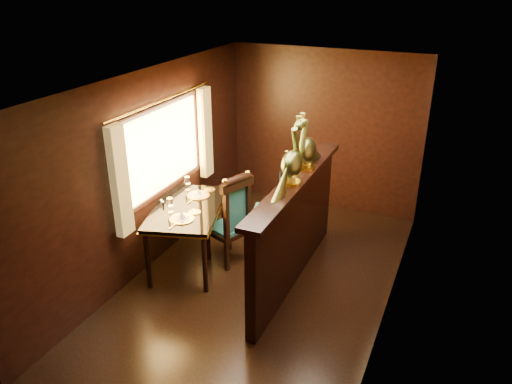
% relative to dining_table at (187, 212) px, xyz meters
% --- Properties ---
extents(ground, '(5.00, 5.00, 0.00)m').
position_rel_dining_table_xyz_m(ground, '(1.06, -0.11, -0.74)').
color(ground, black).
rests_on(ground, ground).
extents(room_shell, '(3.04, 5.04, 2.52)m').
position_rel_dining_table_xyz_m(room_shell, '(0.97, -0.09, 0.84)').
color(room_shell, black).
rests_on(room_shell, ground).
extents(partition, '(0.26, 2.70, 1.36)m').
position_rel_dining_table_xyz_m(partition, '(1.38, 0.19, -0.03)').
color(partition, black).
rests_on(partition, ground).
extents(dining_table, '(1.20, 1.56, 1.01)m').
position_rel_dining_table_xyz_m(dining_table, '(0.00, 0.00, 0.00)').
color(dining_table, black).
rests_on(dining_table, ground).
extents(chair_left, '(0.60, 0.61, 1.28)m').
position_rel_dining_table_xyz_m(chair_left, '(0.54, 0.22, -0.07)').
color(chair_left, black).
rests_on(chair_left, ground).
extents(chair_right, '(0.59, 0.61, 1.34)m').
position_rel_dining_table_xyz_m(chair_right, '(0.89, 0.89, -0.04)').
color(chair_right, black).
rests_on(chair_right, ground).
extents(peacock_left, '(0.23, 0.62, 0.74)m').
position_rel_dining_table_xyz_m(peacock_left, '(1.38, 0.01, 0.99)').
color(peacock_left, '#1B5235').
rests_on(peacock_left, partition).
extents(peacock_right, '(0.23, 0.62, 0.74)m').
position_rel_dining_table_xyz_m(peacock_right, '(1.38, 0.50, 0.99)').
color(peacock_right, '#1B5235').
rests_on(peacock_right, partition).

